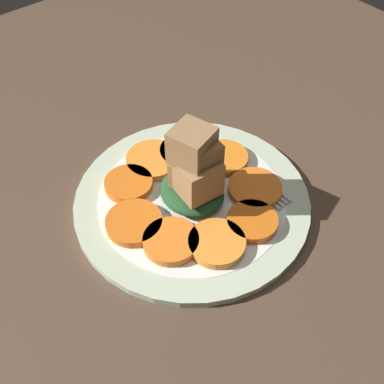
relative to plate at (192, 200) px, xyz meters
The scene contains 13 objects.
table_slab 1.52cm from the plate, ahead, with size 120.00×120.00×2.00cm, color #4C3828.
plate is the anchor object (origin of this frame).
carrot_slice_0 7.98cm from the plate, 122.83° to the right, with size 6.72×6.72×0.99cm, color orange.
carrot_slice_1 7.82cm from the plate, 73.22° to the right, with size 6.34×6.34×0.99cm, color orange.
carrot_slice_2 7.85cm from the plate, 33.36° to the right, with size 6.79×6.79×0.99cm, color orange.
carrot_slice_3 8.08cm from the plate, ahead, with size 7.09×7.09×0.99cm, color orange.
carrot_slice_4 8.25cm from the plate, 36.86° to the left, with size 6.09×6.09×0.99cm, color orange.
carrot_slice_5 8.14cm from the plate, 82.59° to the left, with size 6.71×6.71×0.99cm, color orange.
carrot_slice_6 7.50cm from the plate, 121.09° to the left, with size 6.45×6.45×0.99cm, color orange.
carrot_slice_7 7.90cm from the plate, 160.96° to the left, with size 6.57×6.57×0.99cm, color orange.
carrot_slice_8 8.28cm from the plate, 160.60° to the right, with size 6.05×6.05×0.99cm, color orange.
center_pile 4.90cm from the plate, 110.09° to the right, with size 8.36×7.52×10.81cm.
fork 7.63cm from the plate, 92.00° to the right, with size 17.36×2.44×0.40cm.
Camera 1 is at (-30.06, 25.31, 47.86)cm, focal length 45.00 mm.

